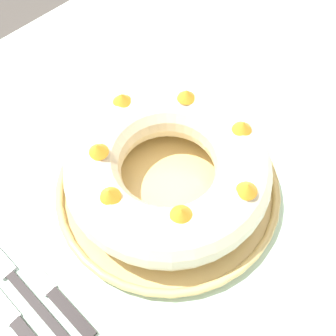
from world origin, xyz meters
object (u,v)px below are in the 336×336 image
Objects in this scene: fork at (22,289)px; serving_dish at (168,186)px; bundt_cake at (168,168)px; serving_knife at (17,323)px; cake_knife at (53,293)px.

serving_dish is at bearing -12.19° from fork.
bundt_cake reaches higher than serving_dish.
serving_knife and cake_knife have the same top height.
serving_dish reaches higher than cake_knife.
cake_knife is (0.06, -0.00, 0.00)m from serving_knife.
cake_knife is (-0.23, 0.00, -0.01)m from serving_dish.
cake_knife is at bearing -6.17° from serving_knife.
serving_dish is 1.52× the size of serving_knife.
bundt_cake reaches higher than serving_knife.
fork is at bearing 128.45° from cake_knife.
cake_knife is at bearing 179.59° from bundt_cake.
bundt_cake is at bearing 3.04° from cake_knife.
fork is 1.09× the size of cake_knife.
bundt_cake is 0.29m from serving_knife.
serving_dish is 0.23m from cake_knife.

